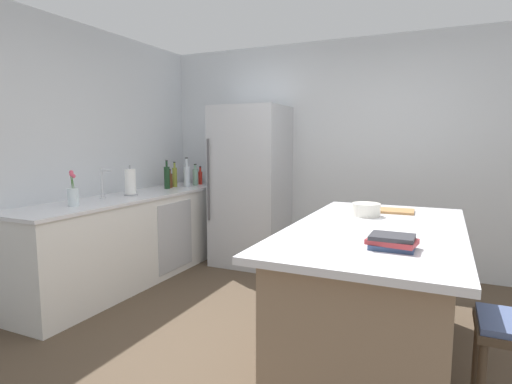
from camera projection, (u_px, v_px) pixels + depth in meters
ground_plane at (294, 357)px, 2.80m from camera, size 7.20×7.20×0.00m
wall_rear at (361, 156)px, 4.66m from camera, size 6.00×0.10×2.60m
wall_left at (35, 160)px, 3.65m from camera, size 0.10×6.00×2.60m
counter_run_left at (131, 238)px, 4.30m from camera, size 0.67×2.69×0.91m
kitchen_island at (374, 294)px, 2.71m from camera, size 1.06×1.99×0.91m
refrigerator at (251, 186)px, 4.86m from camera, size 0.81×0.72×1.86m
sink_faucet at (103, 183)px, 3.96m from camera, size 0.15×0.05×0.30m
flower_vase at (73, 195)px, 3.54m from camera, size 0.09×0.09×0.31m
paper_towel_roll at (130, 182)px, 4.24m from camera, size 0.14×0.14×0.31m
hot_sauce_bottle at (200, 177)px, 5.31m from camera, size 0.05×0.05×0.23m
gin_bottle at (195, 177)px, 5.21m from camera, size 0.07×0.07×0.27m
vinegar_bottle at (187, 176)px, 5.17m from camera, size 0.05×0.05×0.33m
soda_bottle at (187, 175)px, 5.05m from camera, size 0.08×0.08×0.36m
olive_oil_bottle at (175, 177)px, 5.01m from camera, size 0.06×0.06×0.31m
syrup_bottle at (170, 180)px, 4.92m from camera, size 0.07×0.07×0.23m
wine_bottle at (167, 177)px, 4.81m from camera, size 0.07×0.07×0.34m
cookbook_stack at (392, 242)px, 2.11m from camera, size 0.26×0.20×0.07m
mixing_bowl at (366, 210)px, 3.04m from camera, size 0.21×0.21×0.10m
cutting_board at (393, 211)px, 3.22m from camera, size 0.32×0.24×0.02m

